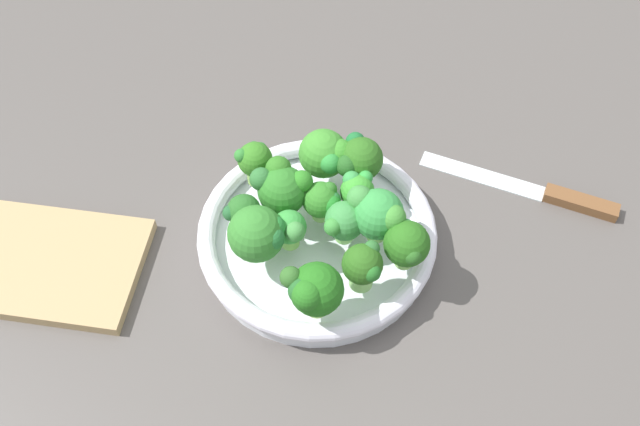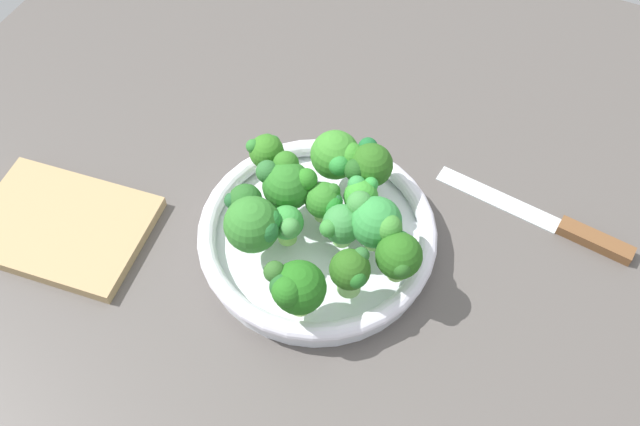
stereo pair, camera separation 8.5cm
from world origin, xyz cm
name	(u,v)px [view 1 (the left image)]	position (x,y,z in cm)	size (l,w,h in cm)	color
ground_plane	(318,247)	(0.00, 0.00, -1.25)	(130.00, 130.00, 2.50)	#534D4A
bowl	(320,236)	(0.37, -0.59, 2.10)	(29.80, 29.80, 4.11)	white
broccoli_floret_0	(378,213)	(7.19, 0.13, 8.58)	(7.36, 6.12, 7.43)	#7EBF57
broccoli_floret_1	(345,222)	(3.58, -1.32, 7.50)	(4.79, 5.19, 5.84)	#90D46D
broccoli_floret_2	(259,234)	(-5.48, -6.10, 8.33)	(6.89, 6.71, 7.56)	#8FD365
broccoli_floret_3	(357,191)	(3.96, 3.43, 7.56)	(4.23, 4.52, 5.67)	#93C664
broccoli_floret_4	(326,154)	(-1.02, 7.79, 7.92)	(7.10, 6.53, 6.82)	#8BCE69
broccoli_floret_5	(363,266)	(7.04, -7.00, 7.93)	(4.70, 4.87, 6.48)	#8BC967
broccoli_floret_6	(282,187)	(-4.84, 1.19, 8.23)	(7.60, 6.45, 7.09)	#81B754
broccoli_floret_7	(244,213)	(-8.25, -3.17, 7.48)	(4.70, 4.13, 5.78)	#84BE60
broccoli_floret_8	(288,229)	(-2.59, -4.01, 7.49)	(4.37, 4.38, 5.58)	#79B84C
broccoli_floret_9	(255,160)	(-9.36, 4.60, 8.01)	(4.57, 4.43, 6.39)	#87B857
broccoli_floret_10	(323,201)	(0.36, 1.07, 7.41)	(4.94, 4.49, 5.56)	#8CBF62
broccoli_floret_11	(359,158)	(3.16, 7.83, 8.43)	(5.51, 6.27, 7.11)	#95C967
broccoli_floret_12	(407,244)	(11.23, -2.97, 8.05)	(5.42, 5.51, 6.74)	#98D167
broccoli_floret_13	(313,290)	(2.54, -11.83, 8.67)	(6.62, 6.36, 7.42)	#A3D467
knife	(545,193)	(27.35, 14.74, 0.55)	(26.68, 5.87, 1.50)	silver
cutting_board	(53,264)	(-30.88, -12.08, 0.80)	(21.88, 15.79, 1.60)	tan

